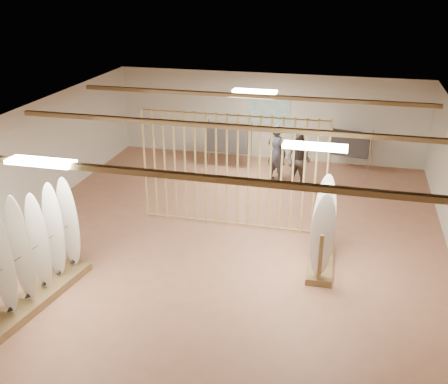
% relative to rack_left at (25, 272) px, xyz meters
% --- Properties ---
extents(floor, '(12.00, 12.00, 0.00)m').
position_rel_rack_left_xyz_m(floor, '(2.87, 3.42, -0.74)').
color(floor, '#A66D50').
rests_on(floor, ground).
extents(ceiling, '(12.00, 12.00, 0.00)m').
position_rel_rack_left_xyz_m(ceiling, '(2.87, 3.42, 2.06)').
color(ceiling, gray).
rests_on(ceiling, ground).
extents(wall_back, '(12.00, 0.00, 12.00)m').
position_rel_rack_left_xyz_m(wall_back, '(2.87, 9.42, 0.66)').
color(wall_back, beige).
rests_on(wall_back, ground).
extents(wall_front, '(12.00, 0.00, 12.00)m').
position_rel_rack_left_xyz_m(wall_front, '(2.87, -2.58, 0.66)').
color(wall_front, beige).
rests_on(wall_front, ground).
extents(wall_left, '(0.00, 12.00, 12.00)m').
position_rel_rack_left_xyz_m(wall_left, '(-2.13, 3.42, 0.66)').
color(wall_left, beige).
rests_on(wall_left, ground).
extents(ceiling_slats, '(9.50, 6.12, 0.10)m').
position_rel_rack_left_xyz_m(ceiling_slats, '(2.87, 3.42, 1.98)').
color(ceiling_slats, brown).
rests_on(ceiling_slats, ground).
extents(light_panels, '(1.20, 0.35, 0.06)m').
position_rel_rack_left_xyz_m(light_panels, '(2.87, 3.42, 2.00)').
color(light_panels, white).
rests_on(light_panels, ground).
extents(bamboo_partition, '(4.45, 0.05, 2.78)m').
position_rel_rack_left_xyz_m(bamboo_partition, '(2.87, 4.22, 0.66)').
color(bamboo_partition, tan).
rests_on(bamboo_partition, ground).
extents(poster, '(1.40, 0.03, 0.90)m').
position_rel_rack_left_xyz_m(poster, '(2.87, 9.40, 0.86)').
color(poster, '#3698C0').
rests_on(poster, ground).
extents(rack_left, '(1.02, 3.12, 2.15)m').
position_rel_rack_left_xyz_m(rack_left, '(0.00, 0.00, 0.00)').
color(rack_left, brown).
rests_on(rack_left, floor).
extents(rack_right, '(0.56, 1.63, 1.88)m').
position_rel_rack_left_xyz_m(rack_right, '(5.13, 2.75, -0.10)').
color(rack_right, brown).
rests_on(rack_right, floor).
extents(clothing_rack_a, '(1.39, 0.38, 1.49)m').
position_rel_rack_left_xyz_m(clothing_rack_a, '(1.84, 8.13, 0.23)').
color(clothing_rack_a, silver).
rests_on(clothing_rack_a, floor).
extents(clothing_rack_b, '(1.22, 0.53, 1.33)m').
position_rel_rack_left_xyz_m(clothing_rack_b, '(5.54, 8.81, 0.13)').
color(clothing_rack_b, silver).
rests_on(clothing_rack_b, floor).
extents(shopper_a, '(0.85, 0.75, 1.94)m').
position_rel_rack_left_xyz_m(shopper_a, '(3.46, 7.41, 0.23)').
color(shopper_a, '#2B2B33').
rests_on(shopper_a, floor).
extents(shopper_b, '(1.07, 0.96, 1.81)m').
position_rel_rack_left_xyz_m(shopper_b, '(4.15, 7.03, 0.17)').
color(shopper_b, '#352D29').
rests_on(shopper_b, floor).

